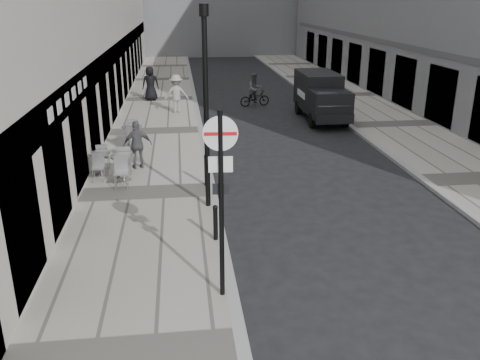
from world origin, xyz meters
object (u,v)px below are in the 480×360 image
Objects in this scene: sign_post at (221,182)px; cyclist at (255,93)px; panel_van at (321,94)px; lamppost at (206,100)px.

sign_post is 19.40m from cyclist.
sign_post is 2.06× the size of cyclist.
panel_van reaches higher than cyclist.
cyclist is at bearing 83.05° from sign_post.
lamppost is 14.94m from cyclist.
cyclist is (3.47, 14.33, -2.46)m from lamppost.
sign_post is 4.72m from lamppost.
panel_van is at bearing 71.43° from sign_post.
lamppost is at bearing 93.41° from sign_post.
lamppost is at bearing -119.45° from panel_van.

